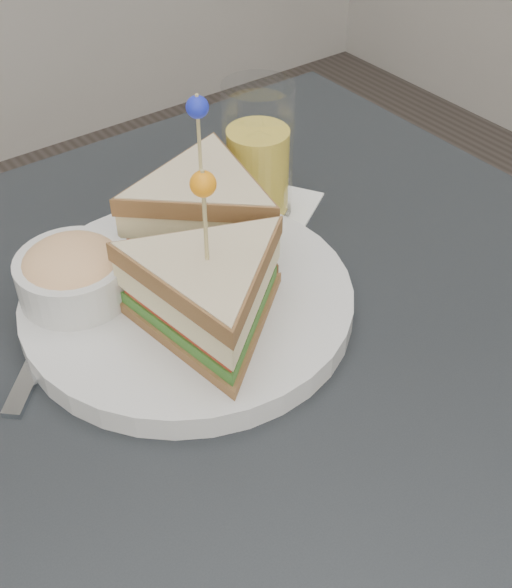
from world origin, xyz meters
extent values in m
cube|color=black|center=(0.00, 0.00, 0.73)|extent=(0.80, 0.80, 0.03)
cylinder|color=black|center=(0.35, 0.35, 0.36)|extent=(0.04, 0.04, 0.72)
cylinder|color=silver|center=(-0.02, 0.07, 0.76)|extent=(0.33, 0.33, 0.02)
cylinder|color=silver|center=(-0.02, 0.07, 0.77)|extent=(0.33, 0.33, 0.01)
cylinder|color=tan|center=(-0.03, 0.02, 0.88)|extent=(0.00, 0.00, 0.09)
sphere|color=orange|center=(-0.03, 0.02, 0.91)|extent=(0.02, 0.02, 0.02)
cylinder|color=tan|center=(0.04, 0.13, 0.88)|extent=(0.00, 0.00, 0.09)
sphere|color=#1723AD|center=(0.04, 0.13, 0.91)|extent=(0.02, 0.02, 0.02)
cylinder|color=silver|center=(-0.10, 0.13, 0.79)|extent=(0.11, 0.11, 0.04)
ellipsoid|color=#E0B772|center=(-0.10, 0.13, 0.80)|extent=(0.10, 0.10, 0.04)
cube|color=silver|center=(-0.16, 0.09, 0.75)|extent=(0.08, 0.08, 0.01)
cube|color=silver|center=(-0.10, 0.16, 0.75)|extent=(0.10, 0.10, 0.00)
cylinder|color=silver|center=(-0.06, 0.20, 0.75)|extent=(0.03, 0.03, 0.00)
cube|color=white|center=(0.13, 0.16, 0.75)|extent=(0.15, 0.15, 0.00)
cylinder|color=gold|center=(0.13, 0.16, 0.80)|extent=(0.09, 0.09, 0.09)
cylinder|color=white|center=(0.13, 0.16, 0.82)|extent=(0.10, 0.10, 0.14)
cube|color=white|center=(0.13, 0.17, 0.84)|extent=(0.02, 0.02, 0.02)
cube|color=white|center=(0.12, 0.15, 0.84)|extent=(0.02, 0.02, 0.02)
camera|label=1|loc=(-0.26, -0.36, 1.19)|focal=45.00mm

